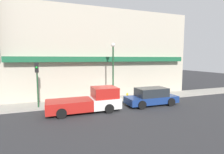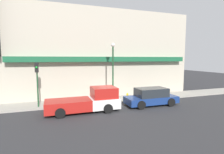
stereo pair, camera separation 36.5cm
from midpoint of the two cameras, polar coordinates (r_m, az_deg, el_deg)
The scene contains 8 objects.
ground_plane at distance 16.01m, azimuth 1.43°, elevation -8.69°, with size 80.00×80.00×0.00m, color #2D2D30.
sidewalk at distance 17.19m, azimuth -0.08°, elevation -7.45°, with size 36.00×2.61×0.12m.
building at distance 19.37m, azimuth -2.78°, elevation 7.56°, with size 19.80×3.80×9.84m.
pickup_truck at distance 13.67m, azimuth -7.06°, elevation -7.83°, with size 5.53×2.15×1.83m.
parked_car at distance 15.74m, azimuth 13.32°, elevation -6.34°, with size 4.59×1.99×1.52m.
fire_hydrant at distance 17.16m, azimuth 5.64°, elevation -6.24°, with size 0.19×0.19×0.61m.
street_lamp at distance 15.92m, azimuth 0.97°, elevation 3.93°, with size 0.36×0.36×5.35m.
traffic_light at distance 15.22m, azimuth -22.64°, elevation 0.16°, with size 0.28×0.42×3.65m.
Camera 2 is at (-5.16, -14.59, 4.07)m, focal length 28.00 mm.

